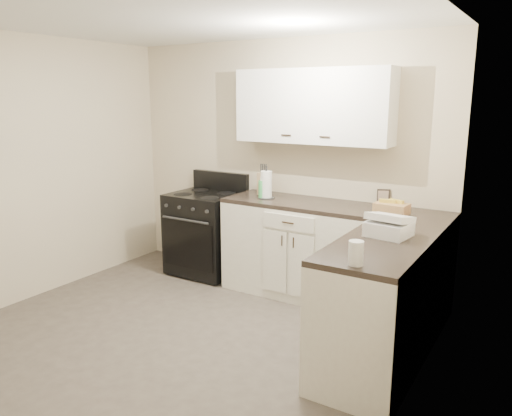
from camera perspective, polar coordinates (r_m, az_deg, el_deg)
The scene contains 20 objects.
floor at distance 4.19m, azimuth -9.79°, elevation -15.04°, with size 3.60×3.60×0.00m, color #473F38.
ceiling at distance 3.76m, azimuth -11.31°, elevation 21.10°, with size 3.60×3.60×0.00m, color white.
wall_back at distance 5.23m, azimuth 2.84°, elevation 5.14°, with size 3.60×3.60×0.00m, color beige.
wall_right at distance 2.91m, azimuth 16.85°, elevation -1.47°, with size 3.60×3.60×0.00m, color beige.
wall_left at distance 5.15m, azimuth -25.59°, elevation 3.79°, with size 3.60×3.60×0.00m, color beige.
base_cabinets_back at distance 4.95m, azimuth 5.37°, elevation -4.82°, with size 1.55×0.60×0.90m, color silver.
base_cabinets_right at distance 4.02m, azimuth 15.16°, elevation -9.49°, with size 0.60×1.90×0.90m, color silver.
countertop_back at distance 4.83m, azimuth 5.49°, elevation 0.50°, with size 1.55×0.60×0.04m, color black.
countertop_right at distance 3.87m, azimuth 15.56°, elevation -3.01°, with size 0.60×1.90×0.04m, color black.
upper_cabinets at distance 4.86m, azimuth 6.52°, elevation 11.48°, with size 1.55×0.30×0.70m, color white.
stove at distance 5.53m, azimuth -5.78°, elevation -2.85°, with size 0.73×0.62×0.88m, color black.
knife_block at distance 5.12m, azimuth 0.86°, elevation 2.77°, with size 0.10×0.09×0.23m, color tan.
paper_towel at distance 4.95m, azimuth 1.18°, elevation 2.68°, with size 0.11×0.11×0.27m, color white.
soap_bottle at distance 4.94m, azimuth 0.63°, elevation 2.13°, with size 0.06×0.06×0.18m, color #44B159.
picture_frame at distance 4.80m, azimuth 14.36°, elevation 1.22°, with size 0.12×0.02×0.15m, color black.
wicker_basket at distance 4.46m, azimuth 15.24°, elevation -0.05°, with size 0.28×0.18×0.09m, color tan.
countertop_grill at distance 3.75m, azimuth 14.92°, elevation -2.32°, with size 0.29×0.27×0.11m, color white.
glass_jar at distance 3.06m, azimuth 11.35°, elevation -5.07°, with size 0.09×0.09×0.15m, color silver.
oven_mitt_near at distance 3.72m, azimuth 8.21°, elevation -11.26°, with size 0.02×0.13×0.23m, color black.
oven_mitt_far at distance 3.73m, azimuth 8.61°, elevation -9.46°, with size 0.02×0.15×0.27m, color black.
Camera 1 is at (2.50, -2.74, 1.93)m, focal length 35.00 mm.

